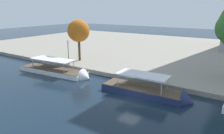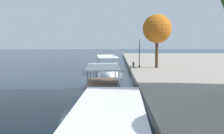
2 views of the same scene
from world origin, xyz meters
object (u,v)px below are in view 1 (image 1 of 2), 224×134
(lamp_post, at_px, (68,49))
(tree_0, at_px, (79,31))
(tour_boat_0, at_px, (59,72))
(mooring_bollard_0, at_px, (59,60))
(tour_boat_1, at_px, (150,93))

(lamp_post, bearing_deg, tree_0, 76.83)
(tour_boat_0, xyz_separation_m, tree_0, (-1.84, 7.60, 6.56))
(tour_boat_0, relative_size, mooring_bollard_0, 18.64)
(lamp_post, bearing_deg, tour_boat_0, -63.87)
(mooring_bollard_0, distance_m, lamp_post, 3.14)
(tour_boat_0, xyz_separation_m, tour_boat_1, (17.32, 0.03, -0.03))
(tour_boat_1, distance_m, mooring_bollard_0, 22.01)
(mooring_bollard_0, xyz_separation_m, lamp_post, (1.84, 0.82, 2.41))
(tour_boat_0, bearing_deg, mooring_bollard_0, 130.56)
(tour_boat_1, relative_size, tree_0, 1.48)
(tour_boat_0, bearing_deg, tour_boat_1, -5.14)
(tour_boat_0, distance_m, tour_boat_1, 17.32)
(tour_boat_0, xyz_separation_m, mooring_bollard_0, (-4.28, 4.16, 0.81))
(tour_boat_0, distance_m, lamp_post, 6.42)
(tour_boat_0, height_order, tree_0, tree_0)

